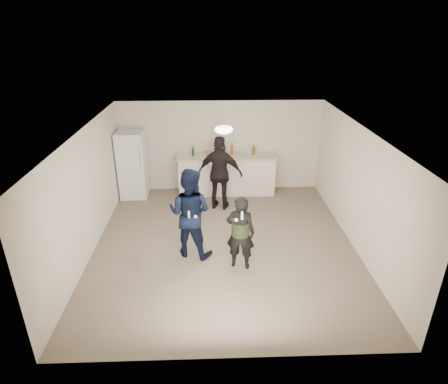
{
  "coord_description": "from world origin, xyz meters",
  "views": [
    {
      "loc": [
        -0.26,
        -6.87,
        4.38
      ],
      "look_at": [
        0.0,
        0.2,
        1.15
      ],
      "focal_mm": 30.0,
      "sensor_mm": 36.0,
      "label": 1
    }
  ],
  "objects_px": {
    "fridge": "(133,165)",
    "woman": "(240,233)",
    "man": "(190,213)",
    "shaker": "(207,154)",
    "spectator": "(220,173)",
    "counter": "(227,175)"
  },
  "relations": [
    {
      "from": "woman",
      "to": "spectator",
      "type": "xyz_separation_m",
      "value": [
        -0.31,
        2.54,
        0.2
      ]
    },
    {
      "from": "woman",
      "to": "fridge",
      "type": "bearing_deg",
      "value": -38.39
    },
    {
      "from": "man",
      "to": "spectator",
      "type": "bearing_deg",
      "value": -88.16
    },
    {
      "from": "counter",
      "to": "woman",
      "type": "relative_size",
      "value": 1.73
    },
    {
      "from": "counter",
      "to": "shaker",
      "type": "height_order",
      "value": "shaker"
    },
    {
      "from": "fridge",
      "to": "shaker",
      "type": "xyz_separation_m",
      "value": [
        1.98,
        0.03,
        0.28
      ]
    },
    {
      "from": "woman",
      "to": "counter",
      "type": "bearing_deg",
      "value": -74.33
    },
    {
      "from": "counter",
      "to": "spectator",
      "type": "height_order",
      "value": "spectator"
    },
    {
      "from": "fridge",
      "to": "spectator",
      "type": "distance_m",
      "value": 2.47
    },
    {
      "from": "man",
      "to": "spectator",
      "type": "xyz_separation_m",
      "value": [
        0.66,
        2.04,
        0.02
      ]
    },
    {
      "from": "woman",
      "to": "shaker",
      "type": "bearing_deg",
      "value": -65.49
    },
    {
      "from": "counter",
      "to": "spectator",
      "type": "bearing_deg",
      "value": -102.02
    },
    {
      "from": "counter",
      "to": "man",
      "type": "xyz_separation_m",
      "value": [
        -0.85,
        -2.96,
        0.41
      ]
    },
    {
      "from": "fridge",
      "to": "woman",
      "type": "height_order",
      "value": "fridge"
    },
    {
      "from": "fridge",
      "to": "spectator",
      "type": "relative_size",
      "value": 0.95
    },
    {
      "from": "counter",
      "to": "woman",
      "type": "distance_m",
      "value": 3.47
    },
    {
      "from": "shaker",
      "to": "man",
      "type": "distance_m",
      "value": 2.96
    },
    {
      "from": "man",
      "to": "fridge",
      "type": "bearing_deg",
      "value": -40.43
    },
    {
      "from": "spectator",
      "to": "woman",
      "type": "bearing_deg",
      "value": 111.12
    },
    {
      "from": "fridge",
      "to": "shaker",
      "type": "distance_m",
      "value": 2.0
    },
    {
      "from": "man",
      "to": "woman",
      "type": "xyz_separation_m",
      "value": [
        0.97,
        -0.49,
        -0.18
      ]
    },
    {
      "from": "fridge",
      "to": "man",
      "type": "distance_m",
      "value": 3.34
    }
  ]
}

